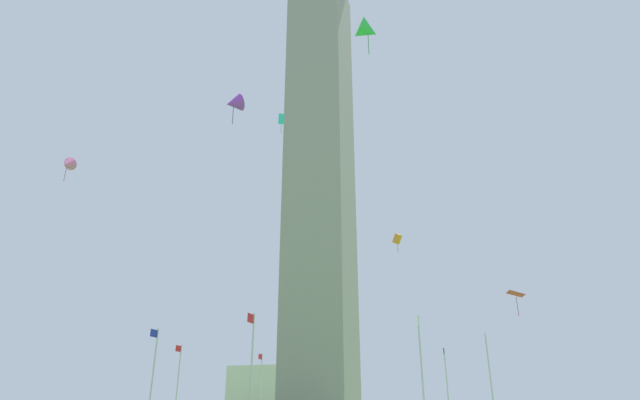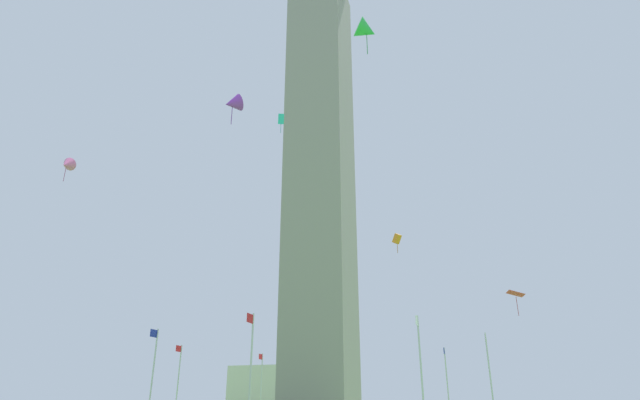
{
  "view_description": "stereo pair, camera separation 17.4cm",
  "coord_description": "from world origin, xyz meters",
  "px_view_note": "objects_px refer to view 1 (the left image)",
  "views": [
    {
      "loc": [
        50.29,
        15.94,
        1.55
      ],
      "look_at": [
        0.0,
        0.0,
        23.25
      ],
      "focal_mm": 28.47,
      "sensor_mm": 36.0,
      "label": 1
    },
    {
      "loc": [
        50.24,
        16.11,
        1.55
      ],
      "look_at": [
        0.0,
        0.0,
        23.25
      ],
      "focal_mm": 28.47,
      "sensor_mm": 36.0,
      "label": 2
    }
  ],
  "objects_px": {
    "kite_purple_delta": "(234,103)",
    "kite_cyan_box": "(281,119)",
    "flagpole_sw": "(261,383)",
    "flagpole_w": "(178,380)",
    "kite_red_diamond": "(516,294)",
    "flagpole_n": "(251,365)",
    "flagpole_ne": "(421,366)",
    "flagpole_nw": "(153,372)",
    "kite_orange_box": "(397,239)",
    "flagpole_se": "(447,381)",
    "kite_pink_delta": "(67,164)",
    "flagpole_e": "(490,374)",
    "kite_green_delta": "(368,30)",
    "distant_building": "(287,393)",
    "flagpole_s": "(358,384)",
    "obelisk_monument": "(320,145)"
  },
  "relations": [
    {
      "from": "kite_purple_delta",
      "to": "kite_cyan_box",
      "type": "distance_m",
      "value": 17.14
    },
    {
      "from": "flagpole_sw",
      "to": "kite_cyan_box",
      "type": "bearing_deg",
      "value": 26.17
    },
    {
      "from": "flagpole_w",
      "to": "kite_red_diamond",
      "type": "bearing_deg",
      "value": 85.74
    },
    {
      "from": "flagpole_n",
      "to": "flagpole_ne",
      "type": "height_order",
      "value": "same"
    },
    {
      "from": "flagpole_nw",
      "to": "kite_purple_delta",
      "type": "xyz_separation_m",
      "value": [
        13.57,
        13.26,
        15.73
      ]
    },
    {
      "from": "kite_orange_box",
      "to": "flagpole_sw",
      "type": "bearing_deg",
      "value": -131.08
    },
    {
      "from": "flagpole_se",
      "to": "kite_pink_delta",
      "type": "distance_m",
      "value": 44.42
    },
    {
      "from": "flagpole_e",
      "to": "kite_green_delta",
      "type": "xyz_separation_m",
      "value": [
        24.83,
        -4.91,
        19.39
      ]
    },
    {
      "from": "flagpole_n",
      "to": "flagpole_w",
      "type": "bearing_deg",
      "value": -135.0
    },
    {
      "from": "kite_green_delta",
      "to": "distant_building",
      "type": "bearing_deg",
      "value": -155.64
    },
    {
      "from": "flagpole_se",
      "to": "kite_red_diamond",
      "type": "distance_m",
      "value": 17.14
    },
    {
      "from": "flagpole_se",
      "to": "flagpole_s",
      "type": "height_order",
      "value": "same"
    },
    {
      "from": "flagpole_e",
      "to": "kite_pink_delta",
      "type": "height_order",
      "value": "kite_pink_delta"
    },
    {
      "from": "kite_cyan_box",
      "to": "distant_building",
      "type": "xyz_separation_m",
      "value": [
        -57.67,
        -20.9,
        -23.85
      ]
    },
    {
      "from": "flagpole_s",
      "to": "kite_pink_delta",
      "type": "xyz_separation_m",
      "value": [
        39.94,
        -11.94,
        13.79
      ]
    },
    {
      "from": "flagpole_w",
      "to": "kite_green_delta",
      "type": "relative_size",
      "value": 2.99
    },
    {
      "from": "kite_cyan_box",
      "to": "flagpole_sw",
      "type": "bearing_deg",
      "value": -153.83
    },
    {
      "from": "flagpole_ne",
      "to": "kite_red_diamond",
      "type": "bearing_deg",
      "value": 138.67
    },
    {
      "from": "obelisk_monument",
      "to": "flagpole_e",
      "type": "relative_size",
      "value": 7.59
    },
    {
      "from": "flagpole_sw",
      "to": "kite_green_delta",
      "type": "relative_size",
      "value": 2.99
    },
    {
      "from": "flagpole_s",
      "to": "obelisk_monument",
      "type": "bearing_deg",
      "value": -0.0
    },
    {
      "from": "kite_orange_box",
      "to": "obelisk_monument",
      "type": "bearing_deg",
      "value": -125.92
    },
    {
      "from": "flagpole_s",
      "to": "kite_cyan_box",
      "type": "distance_m",
      "value": 35.2
    },
    {
      "from": "flagpole_n",
      "to": "flagpole_s",
      "type": "bearing_deg",
      "value": 180.0
    },
    {
      "from": "flagpole_se",
      "to": "flagpole_s",
      "type": "bearing_deg",
      "value": -112.5
    },
    {
      "from": "obelisk_monument",
      "to": "flagpole_ne",
      "type": "bearing_deg",
      "value": 44.85
    },
    {
      "from": "flagpole_se",
      "to": "kite_red_diamond",
      "type": "xyz_separation_m",
      "value": [
        13.92,
        7.66,
        6.45
      ]
    },
    {
      "from": "obelisk_monument",
      "to": "kite_orange_box",
      "type": "bearing_deg",
      "value": 54.08
    },
    {
      "from": "flagpole_sw",
      "to": "flagpole_se",
      "type": "bearing_deg",
      "value": 90.0
    },
    {
      "from": "flagpole_ne",
      "to": "kite_orange_box",
      "type": "height_order",
      "value": "kite_orange_box"
    },
    {
      "from": "distant_building",
      "to": "obelisk_monument",
      "type": "bearing_deg",
      "value": 24.55
    },
    {
      "from": "obelisk_monument",
      "to": "kite_cyan_box",
      "type": "height_order",
      "value": "obelisk_monument"
    },
    {
      "from": "flagpole_n",
      "to": "flagpole_ne",
      "type": "xyz_separation_m",
      "value": [
        -4.69,
        11.31,
        0.0
      ]
    },
    {
      "from": "kite_green_delta",
      "to": "kite_cyan_box",
      "type": "xyz_separation_m",
      "value": [
        -14.85,
        -11.93,
        4.35
      ]
    },
    {
      "from": "kite_green_delta",
      "to": "flagpole_sw",
      "type": "bearing_deg",
      "value": -148.22
    },
    {
      "from": "flagpole_sw",
      "to": "distant_building",
      "type": "xyz_separation_m",
      "value": [
        -36.37,
        -10.44,
        -0.11
      ]
    },
    {
      "from": "flagpole_s",
      "to": "kite_purple_delta",
      "type": "height_order",
      "value": "kite_purple_delta"
    },
    {
      "from": "flagpole_s",
      "to": "kite_red_diamond",
      "type": "distance_m",
      "value": 27.34
    },
    {
      "from": "flagpole_e",
      "to": "flagpole_s",
      "type": "distance_m",
      "value": 22.62
    },
    {
      "from": "flagpole_se",
      "to": "flagpole_n",
      "type": "bearing_deg",
      "value": -22.5
    },
    {
      "from": "flagpole_e",
      "to": "distant_building",
      "type": "height_order",
      "value": "distant_building"
    },
    {
      "from": "flagpole_s",
      "to": "kite_green_delta",
      "type": "height_order",
      "value": "kite_green_delta"
    },
    {
      "from": "kite_green_delta",
      "to": "flagpole_se",
      "type": "bearing_deg",
      "value": 179.64
    },
    {
      "from": "kite_purple_delta",
      "to": "distant_building",
      "type": "bearing_deg",
      "value": -161.91
    },
    {
      "from": "obelisk_monument",
      "to": "flagpole_nw",
      "type": "xyz_separation_m",
      "value": [
        11.37,
        -11.31,
        -25.94
      ]
    },
    {
      "from": "flagpole_n",
      "to": "flagpole_e",
      "type": "relative_size",
      "value": 1.0
    },
    {
      "from": "flagpole_nw",
      "to": "kite_cyan_box",
      "type": "distance_m",
      "value": 25.98
    },
    {
      "from": "flagpole_sw",
      "to": "distant_building",
      "type": "bearing_deg",
      "value": -163.99
    },
    {
      "from": "flagpole_e",
      "to": "flagpole_w",
      "type": "distance_m",
      "value": 31.99
    },
    {
      "from": "flagpole_n",
      "to": "flagpole_ne",
      "type": "distance_m",
      "value": 12.24
    }
  ]
}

